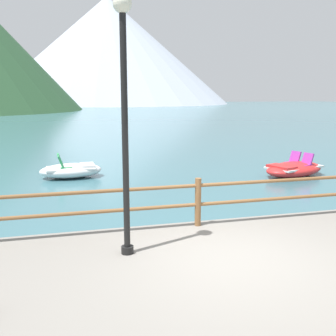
# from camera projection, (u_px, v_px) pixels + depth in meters

# --- Properties ---
(ground_plane) EXTENTS (200.00, 200.00, 0.00)m
(ground_plane) POSITION_uv_depth(u_px,v_px,m) (90.00, 120.00, 44.28)
(ground_plane) COLOR #3D6B75
(dock_railing) EXTENTS (23.92, 0.12, 0.95)m
(dock_railing) POSITION_uv_depth(u_px,v_px,m) (198.00, 197.00, 7.51)
(dock_railing) COLOR brown
(dock_railing) RESTS_ON promenade_dock
(lamp_post) EXTENTS (0.28, 0.28, 3.96)m
(lamp_post) POSITION_uv_depth(u_px,v_px,m) (124.00, 104.00, 5.84)
(lamp_post) COLOR black
(lamp_post) RESTS_ON promenade_dock
(pedal_boat_0) EXTENTS (2.87, 2.15, 0.85)m
(pedal_boat_0) POSITION_uv_depth(u_px,v_px,m) (294.00, 169.00, 14.08)
(pedal_boat_0) COLOR red
(pedal_boat_0) RESTS_ON ground
(pedal_boat_2) EXTENTS (2.22, 1.34, 0.85)m
(pedal_boat_2) POSITION_uv_depth(u_px,v_px,m) (71.00, 170.00, 13.86)
(pedal_boat_2) COLOR white
(pedal_boat_2) RESTS_ON ground
(distant_peak) EXTENTS (74.80, 74.80, 32.42)m
(distant_peak) POSITION_uv_depth(u_px,v_px,m) (108.00, 51.00, 121.11)
(distant_peak) COLOR #A8B2C1
(distant_peak) RESTS_ON ground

